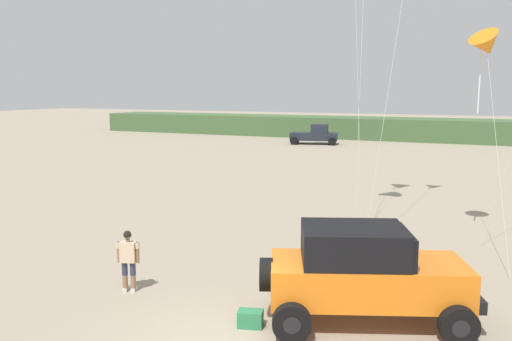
{
  "coord_description": "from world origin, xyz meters",
  "views": [
    {
      "loc": [
        4.95,
        -9.5,
        5.32
      ],
      "look_at": [
        -0.61,
        2.83,
        3.27
      ],
      "focal_mm": 37.39,
      "sensor_mm": 36.0,
      "label": 1
    }
  ],
  "objects": [
    {
      "name": "dune_ridge",
      "position": [
        3.71,
        49.45,
        1.14
      ],
      "size": [
        90.0,
        6.15,
        2.27
      ],
      "primitive_type": "cube",
      "color": "#426038",
      "rests_on": "ground_plane"
    },
    {
      "name": "person_watching",
      "position": [
        -3.7,
        1.48,
        0.94
      ],
      "size": [
        0.59,
        0.4,
        1.67
      ],
      "color": "#8C664C",
      "rests_on": "ground_plane"
    },
    {
      "name": "kite_black_sled",
      "position": [
        4.47,
        11.02,
        6.84
      ],
      "size": [
        1.88,
        5.15,
        7.53
      ],
      "color": "orange",
      "rests_on": "ground_plane"
    },
    {
      "name": "cooler_box",
      "position": [
        0.14,
        0.86,
        0.19
      ],
      "size": [
        0.64,
        0.5,
        0.38
      ],
      "primitive_type": "cube",
      "rotation": [
        0.0,
        0.0,
        0.27
      ],
      "color": "#2D7F51",
      "rests_on": "ground_plane"
    },
    {
      "name": "distant_pickup",
      "position": [
        -11.28,
        40.76,
        0.94
      ],
      "size": [
        4.91,
        3.32,
        1.98
      ],
      "color": "#1E232D",
      "rests_on": "ground_plane"
    },
    {
      "name": "jeep",
      "position": [
        2.42,
        2.16,
        1.2
      ],
      "size": [
        5.0,
        3.8,
        2.26
      ],
      "color": "orange",
      "rests_on": "ground_plane"
    }
  ]
}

